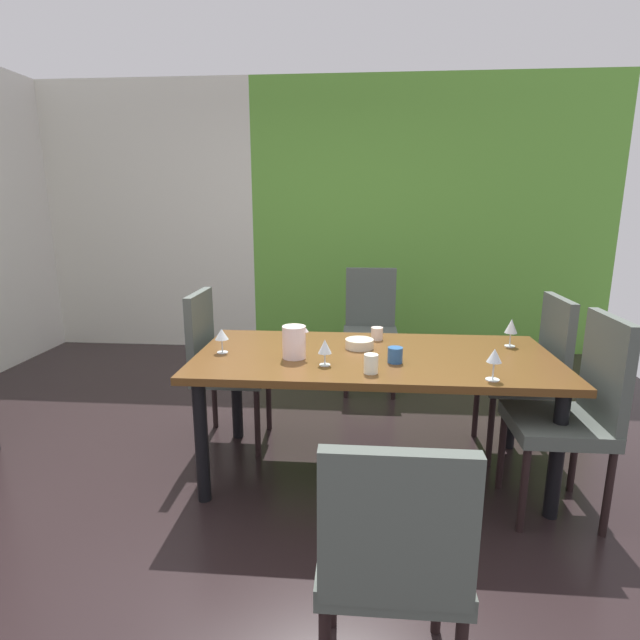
# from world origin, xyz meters

# --- Properties ---
(ground_plane) EXTENTS (5.92, 5.46, 0.02)m
(ground_plane) POSITION_xyz_m (0.00, 0.00, -0.01)
(ground_plane) COLOR black
(back_panel_interior) EXTENTS (2.29, 0.10, 2.74)m
(back_panel_interior) POSITION_xyz_m (-1.81, 2.68, 1.37)
(back_panel_interior) COLOR silver
(back_panel_interior) RESTS_ON ground_plane
(garden_window_panel) EXTENTS (3.63, 0.10, 2.74)m
(garden_window_panel) POSITION_xyz_m (1.14, 2.68, 1.37)
(garden_window_panel) COLOR #5FA138
(garden_window_panel) RESTS_ON ground_plane
(dining_table) EXTENTS (1.97, 0.94, 0.71)m
(dining_table) POSITION_xyz_m (0.53, 0.13, 0.64)
(dining_table) COLOR #583617
(dining_table) RESTS_ON ground_plane
(chair_right_near) EXTENTS (0.44, 0.44, 1.02)m
(chair_right_near) POSITION_xyz_m (1.51, -0.18, 0.56)
(chair_right_near) COLOR #4B534C
(chair_right_near) RESTS_ON ground_plane
(chair_right_far) EXTENTS (0.44, 0.44, 0.99)m
(chair_right_far) POSITION_xyz_m (1.50, 0.44, 0.56)
(chair_right_far) COLOR #4B534C
(chair_right_far) RESTS_ON ground_plane
(chair_left_far) EXTENTS (0.44, 0.44, 0.99)m
(chair_left_far) POSITION_xyz_m (-0.43, 0.44, 0.56)
(chair_left_far) COLOR #4B534C
(chair_left_far) RESTS_ON ground_plane
(chair_head_near) EXTENTS (0.44, 0.44, 0.92)m
(chair_head_near) POSITION_xyz_m (0.56, -1.25, 0.53)
(chair_head_near) COLOR #4B534C
(chair_head_near) RESTS_ON ground_plane
(chair_head_far) EXTENTS (0.44, 0.45, 1.00)m
(chair_head_far) POSITION_xyz_m (0.54, 1.52, 0.56)
(chair_head_far) COLOR #4B534C
(chair_head_far) RESTS_ON ground_plane
(wine_glass_left) EXTENTS (0.08, 0.08, 0.14)m
(wine_glass_left) POSITION_xyz_m (-0.31, 0.09, 0.82)
(wine_glass_left) COLOR silver
(wine_glass_left) RESTS_ON dining_table
(wine_glass_center) EXTENTS (0.07, 0.07, 0.15)m
(wine_glass_center) POSITION_xyz_m (1.08, -0.24, 0.83)
(wine_glass_center) COLOR silver
(wine_glass_center) RESTS_ON dining_table
(wine_glass_west) EXTENTS (0.07, 0.07, 0.16)m
(wine_glass_west) POSITION_xyz_m (1.33, 0.36, 0.83)
(wine_glass_west) COLOR silver
(wine_glass_west) RESTS_ON dining_table
(wine_glass_right) EXTENTS (0.07, 0.07, 0.14)m
(wine_glass_right) POSITION_xyz_m (0.27, -0.08, 0.81)
(wine_glass_right) COLOR silver
(wine_glass_right) RESTS_ON dining_table
(serving_bowl_front) EXTENTS (0.16, 0.16, 0.05)m
(serving_bowl_front) POSITION_xyz_m (0.45, 0.25, 0.74)
(serving_bowl_front) COLOR beige
(serving_bowl_front) RESTS_ON dining_table
(cup_near_window) EXTENTS (0.08, 0.08, 0.08)m
(cup_near_window) POSITION_xyz_m (0.64, -0.01, 0.75)
(cup_near_window) COLOR #295693
(cup_near_window) RESTS_ON dining_table
(cup_near_shelf) EXTENTS (0.07, 0.07, 0.10)m
(cup_near_shelf) POSITION_xyz_m (0.51, -0.18, 0.76)
(cup_near_shelf) COLOR white
(cup_near_shelf) RESTS_ON dining_table
(cup_east) EXTENTS (0.07, 0.07, 0.08)m
(cup_east) POSITION_xyz_m (0.56, 0.44, 0.75)
(cup_east) COLOR beige
(cup_east) RESTS_ON dining_table
(pitcher_south) EXTENTS (0.14, 0.13, 0.18)m
(pitcher_south) POSITION_xyz_m (0.10, 0.03, 0.80)
(pitcher_south) COLOR white
(pitcher_south) RESTS_ON dining_table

